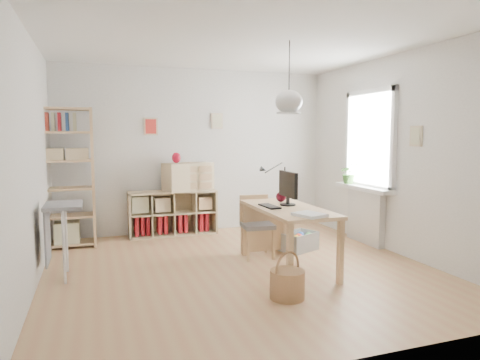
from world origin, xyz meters
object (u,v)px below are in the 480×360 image
object	(u,v)px
storage_chest	(296,237)
monitor	(288,186)
cube_shelf	(171,216)
drawer_chest	(188,177)
desk	(288,215)
chair	(256,222)
tall_bookshelf	(64,172)

from	to	relation	value
storage_chest	monitor	distance (m)	1.10
cube_shelf	drawer_chest	size ratio (longest dim) A/B	1.79
desk	monitor	xyz separation A→B (m)	(0.07, 0.13, 0.33)
desk	drawer_chest	world-z (taller)	drawer_chest
storage_chest	drawer_chest	distance (m)	2.05
storage_chest	monitor	world-z (taller)	monitor
chair	storage_chest	world-z (taller)	chair
cube_shelf	monitor	xyz separation A→B (m)	(1.09, -2.10, 0.69)
chair	tall_bookshelf	bearing A→B (deg)	156.83
chair	storage_chest	distance (m)	0.72
monitor	cube_shelf	bearing A→B (deg)	119.30
chair	desk	bearing A→B (deg)	-70.75
drawer_chest	tall_bookshelf	bearing A→B (deg)	169.69
desk	chair	xyz separation A→B (m)	(-0.16, 0.63, -0.20)
tall_bookshelf	chair	size ratio (longest dim) A/B	2.47
monitor	drawer_chest	bearing A→B (deg)	113.38
cube_shelf	tall_bookshelf	world-z (taller)	tall_bookshelf
storage_chest	drawer_chest	bearing A→B (deg)	107.14
tall_bookshelf	monitor	distance (m)	3.22
tall_bookshelf	drawer_chest	xyz separation A→B (m)	(1.84, 0.24, -0.14)
tall_bookshelf	storage_chest	bearing A→B (deg)	-21.47
cube_shelf	storage_chest	world-z (taller)	cube_shelf
storage_chest	desk	bearing A→B (deg)	-146.83
cube_shelf	tall_bookshelf	bearing A→B (deg)	-169.81
desk	monitor	bearing A→B (deg)	63.52
desk	chair	world-z (taller)	chair
chair	storage_chest	size ratio (longest dim) A/B	1.14
cube_shelf	monitor	world-z (taller)	monitor
tall_bookshelf	chair	world-z (taller)	tall_bookshelf
chair	monitor	world-z (taller)	monitor
desk	tall_bookshelf	world-z (taller)	tall_bookshelf
tall_bookshelf	monitor	bearing A→B (deg)	-34.41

